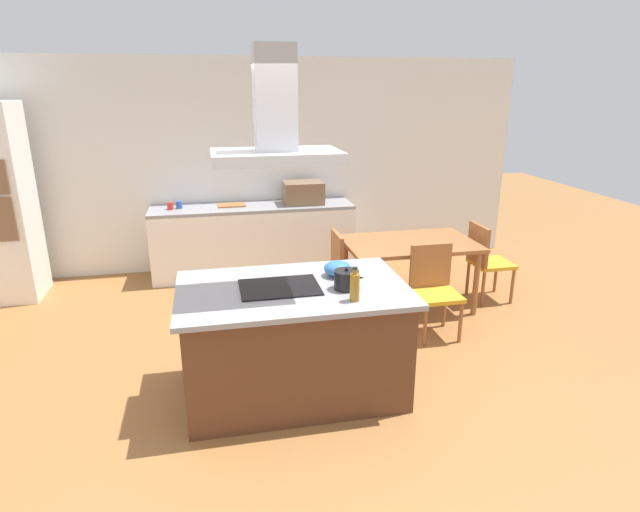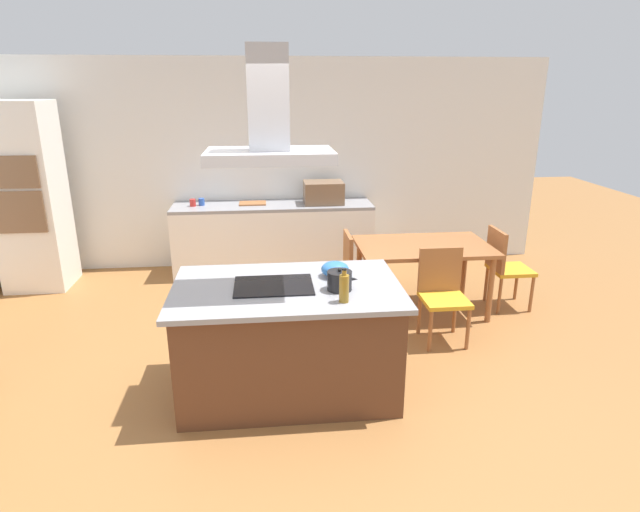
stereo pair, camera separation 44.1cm
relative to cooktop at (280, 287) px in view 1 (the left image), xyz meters
name	(u,v)px [view 1 (the left image)]	position (x,y,z in m)	size (l,w,h in m)	color
ground	(272,315)	(0.10, 1.50, -0.91)	(16.00, 16.00, 0.00)	#936033
wall_back	(252,166)	(0.10, 3.25, 0.44)	(7.20, 0.10, 2.70)	white
kitchen_island	(294,340)	(0.10, 0.00, -0.45)	(1.75, 1.10, 0.90)	#59331E
cooktop	(280,287)	(0.00, 0.00, 0.00)	(0.60, 0.44, 0.01)	black
tea_kettle	(347,280)	(0.49, -0.12, 0.07)	(0.24, 0.19, 0.17)	black
olive_oil_bottle	(355,287)	(0.49, -0.35, 0.10)	(0.07, 0.07, 0.25)	olive
mixing_bowl	(338,269)	(0.50, 0.17, 0.06)	(0.22, 0.22, 0.12)	#2D6BB7
back_counter	(254,240)	(0.05, 2.88, -0.46)	(2.55, 0.62, 0.90)	white
countertop_microwave	(303,193)	(0.71, 2.88, 0.13)	(0.50, 0.38, 0.28)	brown
coffee_mug_red	(170,206)	(-0.95, 2.88, 0.04)	(0.08, 0.08, 0.09)	red
coffee_mug_blue	(179,205)	(-0.85, 2.92, 0.04)	(0.08, 0.08, 0.09)	#2D56B2
cutting_board	(232,205)	(-0.21, 2.93, 0.00)	(0.34, 0.24, 0.02)	#995B33
dining_table	(410,249)	(1.61, 1.43, -0.24)	(1.40, 0.90, 0.75)	#995B33
chair_facing_island	(434,284)	(1.61, 0.76, -0.40)	(0.42, 0.42, 0.89)	gold
chair_at_right_end	(485,257)	(2.53, 1.43, -0.40)	(0.42, 0.42, 0.89)	gold
chair_at_left_end	(327,269)	(0.70, 1.43, -0.40)	(0.42, 0.42, 0.89)	gold
range_hood	(275,125)	(0.00, 0.00, 1.20)	(0.90, 0.55, 0.78)	#ADADB2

